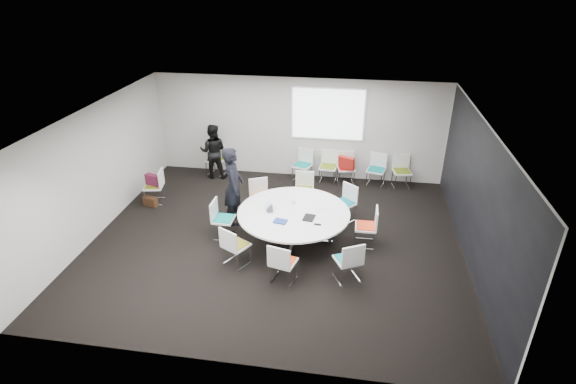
# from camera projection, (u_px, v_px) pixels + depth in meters

# --- Properties ---
(room_shell) EXTENTS (8.08, 7.08, 2.88)m
(room_shell) POSITION_uv_depth(u_px,v_px,m) (280.00, 183.00, 9.28)
(room_shell) COLOR black
(room_shell) RESTS_ON ground
(conference_table) EXTENTS (2.40, 2.40, 0.73)m
(conference_table) POSITION_uv_depth(u_px,v_px,m) (294.00, 219.00, 9.64)
(conference_table) COLOR silver
(conference_table) RESTS_ON ground
(projection_screen) EXTENTS (1.90, 0.03, 1.35)m
(projection_screen) POSITION_uv_depth(u_px,v_px,m) (328.00, 114.00, 12.03)
(projection_screen) COLOR white
(projection_screen) RESTS_ON room_shell
(chair_ring_a) EXTENTS (0.45, 0.46, 0.88)m
(chair_ring_a) POSITION_uv_depth(u_px,v_px,m) (366.00, 233.00, 9.64)
(chair_ring_a) COLOR silver
(chair_ring_a) RESTS_ON ground
(chair_ring_b) EXTENTS (0.64, 0.64, 0.88)m
(chair_ring_b) POSITION_uv_depth(u_px,v_px,m) (344.00, 210.00, 10.58)
(chair_ring_b) COLOR silver
(chair_ring_b) RESTS_ON ground
(chair_ring_c) EXTENTS (0.47, 0.46, 0.88)m
(chair_ring_c) POSITION_uv_depth(u_px,v_px,m) (304.00, 196.00, 11.19)
(chair_ring_c) COLOR silver
(chair_ring_c) RESTS_ON ground
(chair_ring_d) EXTENTS (0.61, 0.60, 0.88)m
(chair_ring_d) POSITION_uv_depth(u_px,v_px,m) (261.00, 204.00, 10.83)
(chair_ring_d) COLOR silver
(chair_ring_d) RESTS_ON ground
(chair_ring_e) EXTENTS (0.46, 0.47, 0.88)m
(chair_ring_e) POSITION_uv_depth(u_px,v_px,m) (224.00, 226.00, 9.93)
(chair_ring_e) COLOR silver
(chair_ring_e) RESTS_ON ground
(chair_ring_f) EXTENTS (0.62, 0.61, 0.88)m
(chair_ring_f) POSITION_uv_depth(u_px,v_px,m) (236.00, 252.00, 9.01)
(chair_ring_f) COLOR silver
(chair_ring_f) RESTS_ON ground
(chair_ring_g) EXTENTS (0.56, 0.55, 0.88)m
(chair_ring_g) POSITION_uv_depth(u_px,v_px,m) (283.00, 269.00, 8.50)
(chair_ring_g) COLOR silver
(chair_ring_g) RESTS_ON ground
(chair_ring_h) EXTENTS (0.61, 0.61, 0.88)m
(chair_ring_h) POSITION_uv_depth(u_px,v_px,m) (348.00, 268.00, 8.56)
(chair_ring_h) COLOR silver
(chair_ring_h) RESTS_ON ground
(chair_back_a) EXTENTS (0.58, 0.57, 0.88)m
(chair_back_a) POSITION_uv_depth(u_px,v_px,m) (302.00, 171.00, 12.57)
(chair_back_a) COLOR silver
(chair_back_a) RESTS_ON ground
(chair_back_b) EXTENTS (0.50, 0.49, 0.88)m
(chair_back_b) POSITION_uv_depth(u_px,v_px,m) (328.00, 173.00, 12.47)
(chair_back_b) COLOR silver
(chair_back_b) RESTS_ON ground
(chair_back_c) EXTENTS (0.54, 0.53, 0.88)m
(chair_back_c) POSITION_uv_depth(u_px,v_px,m) (346.00, 174.00, 12.40)
(chair_back_c) COLOR silver
(chair_back_c) RESTS_ON ground
(chair_back_d) EXTENTS (0.56, 0.55, 0.88)m
(chair_back_d) POSITION_uv_depth(u_px,v_px,m) (376.00, 176.00, 12.28)
(chair_back_d) COLOR silver
(chair_back_d) RESTS_ON ground
(chair_back_e) EXTENTS (0.53, 0.52, 0.88)m
(chair_back_e) POSITION_uv_depth(u_px,v_px,m) (401.00, 177.00, 12.19)
(chair_back_e) COLOR silver
(chair_back_e) RESTS_ON ground
(chair_spare_left) EXTENTS (0.52, 0.53, 0.88)m
(chair_spare_left) POSITION_uv_depth(u_px,v_px,m) (155.00, 192.00, 11.39)
(chair_spare_left) COLOR silver
(chair_spare_left) RESTS_ON ground
(chair_person_back) EXTENTS (0.58, 0.57, 0.88)m
(chair_person_back) POSITION_uv_depth(u_px,v_px,m) (216.00, 165.00, 12.91)
(chair_person_back) COLOR silver
(chair_person_back) RESTS_ON ground
(person_main) EXTENTS (0.59, 0.76, 1.86)m
(person_main) POSITION_uv_depth(u_px,v_px,m) (233.00, 186.00, 10.22)
(person_main) COLOR black
(person_main) RESTS_ON ground
(person_back) EXTENTS (0.82, 0.67, 1.55)m
(person_back) POSITION_uv_depth(u_px,v_px,m) (213.00, 151.00, 12.54)
(person_back) COLOR black
(person_back) RESTS_ON ground
(laptop) EXTENTS (0.30, 0.39, 0.03)m
(laptop) POSITION_uv_depth(u_px,v_px,m) (272.00, 208.00, 9.67)
(laptop) COLOR #333338
(laptop) RESTS_ON conference_table
(laptop_lid) EXTENTS (0.09, 0.29, 0.22)m
(laptop_lid) POSITION_uv_depth(u_px,v_px,m) (268.00, 203.00, 9.64)
(laptop_lid) COLOR silver
(laptop_lid) RESTS_ON conference_table
(notebook_black) EXTENTS (0.26, 0.33, 0.02)m
(notebook_black) POSITION_uv_depth(u_px,v_px,m) (309.00, 218.00, 9.32)
(notebook_black) COLOR black
(notebook_black) RESTS_ON conference_table
(tablet_folio) EXTENTS (0.29, 0.24, 0.03)m
(tablet_folio) POSITION_uv_depth(u_px,v_px,m) (280.00, 221.00, 9.18)
(tablet_folio) COLOR navy
(tablet_folio) RESTS_ON conference_table
(papers_right) EXTENTS (0.36, 0.31, 0.00)m
(papers_right) POSITION_uv_depth(u_px,v_px,m) (321.00, 209.00, 9.69)
(papers_right) COLOR silver
(papers_right) RESTS_ON conference_table
(papers_front) EXTENTS (0.33, 0.26, 0.00)m
(papers_front) POSITION_uv_depth(u_px,v_px,m) (321.00, 216.00, 9.41)
(papers_front) COLOR white
(papers_front) RESTS_ON conference_table
(cup) EXTENTS (0.08, 0.08, 0.09)m
(cup) POSITION_uv_depth(u_px,v_px,m) (293.00, 202.00, 9.87)
(cup) COLOR white
(cup) RESTS_ON conference_table
(phone) EXTENTS (0.14, 0.08, 0.01)m
(phone) POSITION_uv_depth(u_px,v_px,m) (318.00, 224.00, 9.09)
(phone) COLOR black
(phone) RESTS_ON conference_table
(maroon_bag) EXTENTS (0.42, 0.26, 0.28)m
(maroon_bag) POSITION_uv_depth(u_px,v_px,m) (153.00, 180.00, 11.23)
(maroon_bag) COLOR #53162F
(maroon_bag) RESTS_ON chair_spare_left
(brown_bag) EXTENTS (0.39, 0.24, 0.24)m
(brown_bag) POSITION_uv_depth(u_px,v_px,m) (151.00, 201.00, 11.28)
(brown_bag) COLOR #341E10
(brown_bag) RESTS_ON ground
(red_jacket) EXTENTS (0.47, 0.32, 0.36)m
(red_jacket) POSITION_uv_depth(u_px,v_px,m) (346.00, 163.00, 12.00)
(red_jacket) COLOR #A81B14
(red_jacket) RESTS_ON chair_back_c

